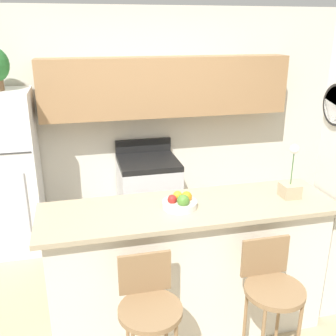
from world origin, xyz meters
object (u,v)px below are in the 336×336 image
Objects in this scene: refrigerator at (6,174)px; stove_range at (149,196)px; bar_stool_left at (149,309)px; orchid_vase at (290,184)px; fruit_bowl at (180,202)px; trash_bin at (66,234)px; bar_stool_right at (272,290)px.

stove_range is (1.52, -0.01, -0.41)m from refrigerator.
orchid_vase is at bearing 23.24° from bar_stool_left.
refrigerator is 1.75× the size of bar_stool_left.
refrigerator is 2.21m from fruit_bowl.
orchid_vase is at bearing -39.60° from trash_bin.
bar_stool_right is (1.94, -2.18, -0.19)m from refrigerator.
fruit_bowl is at bearing -92.50° from stove_range.
trash_bin is (0.55, -0.21, -0.68)m from refrigerator.
trash_bin is (-0.89, 1.45, -0.94)m from fruit_bowl.
bar_stool_right is at bearing -46.88° from fruit_bowl.
refrigerator reaches higher than trash_bin.
stove_range is 2.23m from bar_stool_right.
stove_range is 1.08× the size of bar_stool_right.
orchid_vase reaches higher than stove_range.
orchid_vase reaches higher than fruit_bowl.
stove_range reaches higher than bar_stool_right.
fruit_bowl is (-0.49, 0.53, 0.46)m from bar_stool_right.
refrigerator is 1.75× the size of bar_stool_right.
bar_stool_right is (0.42, -2.18, 0.21)m from stove_range.
bar_stool_right is at bearing -79.05° from stove_range.
orchid_vase is 2.50m from trash_bin.
trash_bin is at bearing -168.35° from stove_range.
trash_bin is at bearing 140.40° from orchid_vase.
orchid_vase reaches higher than bar_stool_left.
trash_bin is at bearing 121.61° from fruit_bowl.
trash_bin is at bearing 105.70° from bar_stool_left.
refrigerator is 2.87m from orchid_vase.
stove_range reaches higher than bar_stool_left.
refrigerator is at bearing 116.91° from bar_stool_left.
bar_stool_right is 3.94× the size of fruit_bowl.
bar_stool_left is 2.61× the size of trash_bin.
bar_stool_left is 2.37× the size of orchid_vase.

